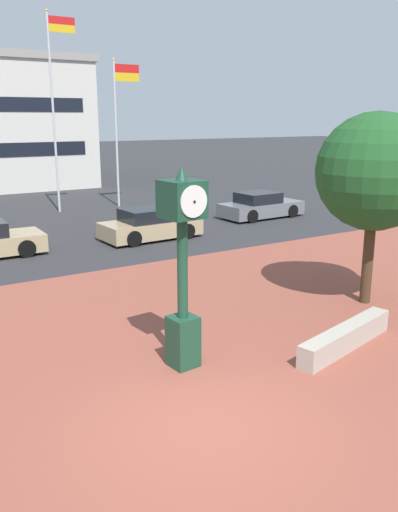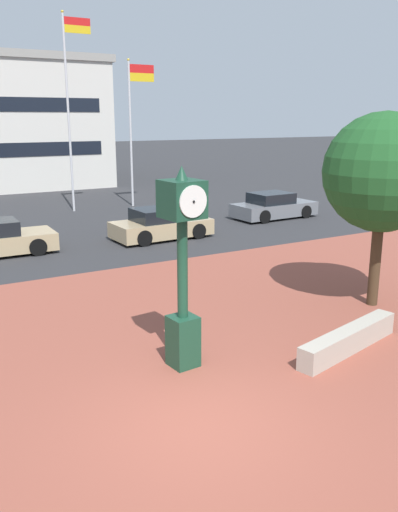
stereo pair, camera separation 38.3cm
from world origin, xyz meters
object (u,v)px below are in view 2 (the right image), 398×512
object	(u,v)px
flagpole_primary	(70,102)
flagpole_secondary	(133,122)
car_street_distant	(273,207)
car_street_near	(160,225)
plaza_tree	(384,175)
street_clock	(182,262)

from	to	relation	value
flagpole_primary	flagpole_secondary	world-z (taller)	flagpole_primary
flagpole_primary	flagpole_secondary	bearing A→B (deg)	-0.00
car_street_distant	car_street_near	bearing A→B (deg)	-80.58
car_street_distant	flagpole_secondary	bearing A→B (deg)	-149.45
car_street_distant	flagpole_primary	bearing A→B (deg)	-133.42
plaza_tree	car_street_distant	world-z (taller)	plaza_tree
street_clock	flagpole_secondary	bearing A→B (deg)	63.73
car_street_near	flagpole_primary	world-z (taller)	flagpole_primary
car_street_near	flagpole_primary	size ratio (longest dim) A/B	0.41
flagpole_primary	plaza_tree	bearing A→B (deg)	-81.81
plaza_tree	car_street_distant	xyz separation A→B (m)	(5.30, 11.45, -2.89)
street_clock	car_street_distant	xyz separation A→B (m)	(11.61, 12.25, -1.61)
car_street_distant	flagpole_secondary	distance (m)	9.21
flagpole_secondary	flagpole_primary	bearing A→B (deg)	180.00
street_clock	flagpole_primary	distance (m)	19.84
car_street_near	plaza_tree	bearing A→B (deg)	6.39
street_clock	plaza_tree	size ratio (longest dim) A/B	0.80
car_street_near	street_clock	bearing A→B (deg)	-26.21
street_clock	flagpole_secondary	size ratio (longest dim) A/B	0.51
car_street_distant	flagpole_secondary	xyz separation A→B (m)	(-4.48, 6.94, 4.08)
car_street_near	car_street_distant	size ratio (longest dim) A/B	0.96
street_clock	flagpole_secondary	world-z (taller)	flagpole_secondary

